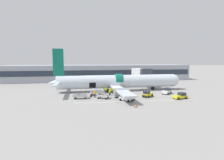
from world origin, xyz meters
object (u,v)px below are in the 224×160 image
object	(u,v)px
baggage_tug_rear	(147,94)
baggage_cart_queued	(81,96)
baggage_tug_lead	(127,98)
baggage_tug_spare	(167,91)
ground_crew_driver	(106,90)
airplane	(117,82)
ground_crew_loader_a	(113,90)
ground_crew_supervisor	(111,90)
ground_crew_marshal	(95,93)
baggage_tug_mid	(180,96)
ground_crew_loader_b	(110,91)
ground_crew_helper	(109,92)
baggage_cart_empty	(103,96)
baggage_cart_loading	(97,93)
suitcase_on_tarmac_upright	(91,96)

from	to	relation	value
baggage_tug_rear	baggage_cart_queued	distance (m)	15.59
baggage_tug_lead	baggage_tug_spare	bearing A→B (deg)	25.66
baggage_tug_lead	ground_crew_driver	size ratio (longest dim) A/B	1.93
airplane	baggage_tug_spare	distance (m)	13.72
airplane	ground_crew_loader_a	distance (m)	4.54
baggage_tug_lead	ground_crew_supervisor	size ratio (longest dim) A/B	2.14
ground_crew_driver	ground_crew_marshal	size ratio (longest dim) A/B	0.97
baggage_tug_lead	baggage_tug_mid	bearing A→B (deg)	-0.91
ground_crew_loader_b	ground_crew_helper	distance (m)	1.53
baggage_cart_empty	ground_crew_marshal	distance (m)	2.39
baggage_cart_queued	ground_crew_loader_a	xyz separation A→B (m)	(8.24, 4.69, 0.31)
baggage_tug_mid	ground_crew_supervisor	world-z (taller)	ground_crew_supervisor
baggage_cart_empty	ground_crew_loader_b	world-z (taller)	ground_crew_loader_b
ground_crew_loader_a	baggage_cart_empty	bearing A→B (deg)	-120.06
baggage_tug_lead	baggage_tug_rear	distance (m)	6.61
ground_crew_loader_a	ground_crew_helper	bearing A→B (deg)	-114.90
ground_crew_helper	ground_crew_marshal	distance (m)	3.86
baggage_cart_loading	ground_crew_loader_a	distance (m)	4.27
baggage_tug_rear	ground_crew_supervisor	distance (m)	9.94
baggage_cart_empty	ground_crew_loader_b	distance (m)	4.85
airplane	baggage_tug_spare	world-z (taller)	airplane
baggage_tug_mid	suitcase_on_tarmac_upright	distance (m)	20.43
baggage_tug_mid	suitcase_on_tarmac_upright	world-z (taller)	baggage_tug_mid
baggage_tug_mid	ground_crew_supervisor	size ratio (longest dim) A/B	2.17
baggage_cart_empty	ground_crew_helper	world-z (taller)	ground_crew_helper
baggage_tug_lead	ground_crew_loader_b	xyz separation A→B (m)	(-2.37, 7.48, 0.20)
baggage_tug_lead	baggage_cart_empty	world-z (taller)	baggage_tug_lead
baggage_tug_lead	baggage_tug_rear	bearing A→B (deg)	28.25
airplane	ground_crew_supervisor	distance (m)	3.93
baggage_cart_empty	ground_crew_marshal	world-z (taller)	ground_crew_marshal
ground_crew_loader_b	baggage_cart_loading	bearing A→B (deg)	177.96
baggage_tug_rear	ground_crew_loader_a	world-z (taller)	ground_crew_loader_a
ground_crew_loader_a	ground_crew_helper	xyz separation A→B (m)	(-1.28, -2.77, 0.00)
ground_crew_marshal	suitcase_on_tarmac_upright	xyz separation A→B (m)	(-0.82, 0.67, -0.67)
baggage_cart_queued	suitcase_on_tarmac_upright	size ratio (longest dim) A/B	6.11
ground_crew_loader_a	ground_crew_driver	xyz separation A→B (m)	(-1.69, 0.76, 0.10)
baggage_tug_spare	ground_crew_marshal	bearing A→B (deg)	-176.74
airplane	suitcase_on_tarmac_upright	xyz separation A→B (m)	(-7.65, -7.02, -2.32)
baggage_tug_mid	baggage_tug_lead	bearing A→B (deg)	179.09
ground_crew_helper	ground_crew_marshal	size ratio (longest dim) A/B	0.87
airplane	ground_crew_marshal	world-z (taller)	airplane
ground_crew_loader_b	ground_crew_marshal	xyz separation A→B (m)	(-4.08, -2.67, 0.13)
baggage_tug_rear	ground_crew_helper	world-z (taller)	ground_crew_helper
baggage_cart_loading	suitcase_on_tarmac_upright	xyz separation A→B (m)	(-1.68, -2.11, -0.27)
baggage_tug_rear	baggage_cart_empty	size ratio (longest dim) A/B	0.93
ground_crew_supervisor	suitcase_on_tarmac_upright	bearing A→B (deg)	-143.24
baggage_tug_spare	airplane	bearing A→B (deg)	150.81
ground_crew_marshal	suitcase_on_tarmac_upright	size ratio (longest dim) A/B	2.66
airplane	ground_crew_loader_a	xyz separation A→B (m)	(-1.88, -3.73, -1.78)
baggage_tug_rear	ground_crew_marshal	bearing A→B (deg)	172.19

